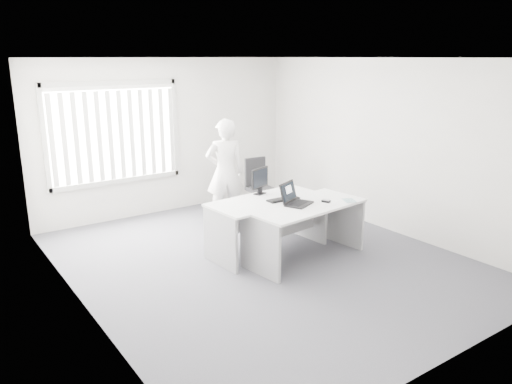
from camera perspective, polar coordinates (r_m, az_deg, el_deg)
ground at (r=7.21m, az=0.77°, el=-7.78°), size 6.00×6.00×0.00m
wall_back at (r=9.34m, az=-10.09°, el=6.27°), size 5.00×0.02×2.80m
wall_front at (r=4.77m, az=22.45°, el=-3.24°), size 5.00×0.02×2.80m
wall_left at (r=5.73m, az=-19.90°, el=-0.02°), size 0.02×6.00×2.80m
wall_right at (r=8.47m, az=14.71°, el=5.10°), size 0.02×6.00×2.80m
ceiling at (r=6.63m, az=0.86°, el=15.08°), size 5.00×6.00×0.02m
window at (r=8.91m, az=-15.88°, el=6.48°), size 2.32×0.06×1.76m
blinds at (r=8.86m, az=-15.73°, el=6.25°), size 2.20×0.10×1.50m
desk_near at (r=7.12m, az=5.62°, el=-3.16°), size 1.85×1.02×0.81m
desk_far at (r=7.34m, az=1.34°, el=-2.52°), size 1.82×0.95×0.80m
office_chair at (r=9.32m, az=0.36°, el=-0.36°), size 0.62×0.62×1.00m
person at (r=8.54m, az=-3.53°, el=2.32°), size 0.78×0.65×1.82m
laptop at (r=6.98m, az=4.97°, el=-0.24°), size 0.51×0.48×0.31m
paper_sheet at (r=7.22m, az=8.39°, el=-1.12°), size 0.33×0.29×0.00m
mouse at (r=7.18m, az=8.01°, el=-0.98°), size 0.11×0.14×0.05m
booklet at (r=7.31m, az=10.62°, el=-0.96°), size 0.22×0.25×0.01m
keyboard at (r=7.24m, az=3.12°, el=-0.84°), size 0.50×0.18×0.02m
monitor at (r=7.51m, az=0.43°, el=1.26°), size 0.42×0.25×0.40m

